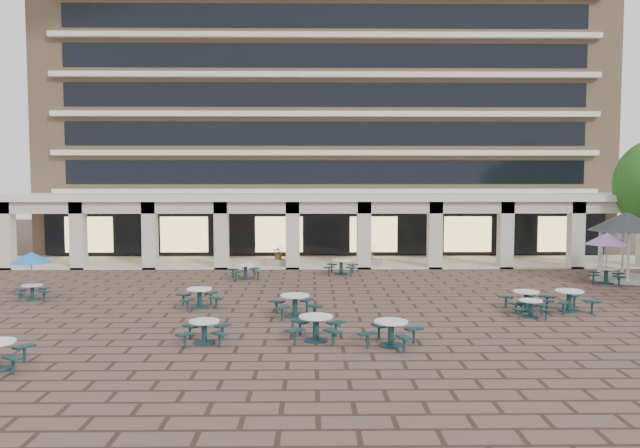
# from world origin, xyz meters

# --- Properties ---
(ground) EXTENTS (120.00, 120.00, 0.00)m
(ground) POSITION_xyz_m (0.00, 0.00, 0.00)
(ground) COLOR brown
(ground) RESTS_ON ground
(apartment_building) EXTENTS (40.00, 15.50, 25.20)m
(apartment_building) POSITION_xyz_m (0.00, 25.47, 12.60)
(apartment_building) COLOR tan
(apartment_building) RESTS_ON ground
(retail_arcade) EXTENTS (42.00, 6.60, 4.40)m
(retail_arcade) POSITION_xyz_m (0.00, 14.80, 3.00)
(retail_arcade) COLOR white
(retail_arcade) RESTS_ON ground
(picnic_table_0) EXTENTS (1.72, 1.72, 0.74)m
(picnic_table_0) POSITION_xyz_m (-4.44, -4.60, 0.44)
(picnic_table_0) COLOR #15373F
(picnic_table_0) RESTS_ON ground
(picnic_table_1) EXTENTS (2.21, 2.21, 0.81)m
(picnic_table_1) POSITION_xyz_m (1.54, -5.01, 0.48)
(picnic_table_1) COLOR #15373F
(picnic_table_1) RESTS_ON ground
(picnic_table_2) EXTENTS (2.01, 2.01, 0.83)m
(picnic_table_2) POSITION_xyz_m (-0.84, -4.37, 0.50)
(picnic_table_2) COLOR #15373F
(picnic_table_2) RESTS_ON ground
(picnic_table_3) EXTENTS (1.68, 1.68, 0.66)m
(picnic_table_3) POSITION_xyz_m (7.43, -0.90, 0.40)
(picnic_table_3) COLOR #15373F
(picnic_table_3) RESTS_ON ground
(picnic_table_4) EXTENTS (1.81, 1.81, 2.09)m
(picnic_table_4) POSITION_xyz_m (-13.30, 2.91, 1.78)
(picnic_table_4) COLOR #15373F
(picnic_table_4) RESTS_ON ground
(picnic_table_7) EXTENTS (2.08, 2.08, 0.84)m
(picnic_table_7) POSITION_xyz_m (9.35, 0.17, 0.50)
(picnic_table_7) COLOR #15373F
(picnic_table_7) RESTS_ON ground
(picnic_table_8) EXTENTS (2.13, 2.13, 0.79)m
(picnic_table_8) POSITION_xyz_m (-5.61, 1.06, 0.47)
(picnic_table_8) COLOR #15373F
(picnic_table_8) RESTS_ON ground
(picnic_table_9) EXTENTS (2.16, 2.16, 0.84)m
(picnic_table_9) POSITION_xyz_m (-1.63, -0.68, 0.50)
(picnic_table_9) COLOR #15373F
(picnic_table_9) RESTS_ON ground
(picnic_table_10) EXTENTS (2.02, 2.02, 0.78)m
(picnic_table_10) POSITION_xyz_m (7.69, 0.36, 0.47)
(picnic_table_10) COLOR #15373F
(picnic_table_10) RESTS_ON ground
(picnic_table_11) EXTENTS (2.23, 2.23, 2.57)m
(picnic_table_11) POSITION_xyz_m (14.00, 6.82, 2.19)
(picnic_table_11) COLOR #15373F
(picnic_table_11) RESTS_ON ground
(picnic_table_12) EXTENTS (2.06, 2.06, 0.79)m
(picnic_table_12) POSITION_xyz_m (-4.51, 8.46, 0.47)
(picnic_table_12) COLOR #15373F
(picnic_table_12) RESTS_ON ground
(picnic_table_13) EXTENTS (2.03, 2.03, 0.82)m
(picnic_table_13) POSITION_xyz_m (0.65, 10.00, 0.49)
(picnic_table_13) COLOR #15373F
(picnic_table_13) RESTS_ON ground
(gazebo) EXTENTS (3.82, 3.82, 3.56)m
(gazebo) POSITION_xyz_m (15.51, 7.92, 2.68)
(gazebo) COLOR beige
(gazebo) RESTS_ON ground
(planter_left) EXTENTS (1.50, 0.78, 1.35)m
(planter_left) POSITION_xyz_m (-2.97, 12.90, 0.58)
(planter_left) COLOR gray
(planter_left) RESTS_ON ground
(planter_right) EXTENTS (1.50, 0.67, 1.35)m
(planter_right) POSITION_xyz_m (2.51, 12.90, 0.58)
(planter_right) COLOR gray
(planter_right) RESTS_ON ground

